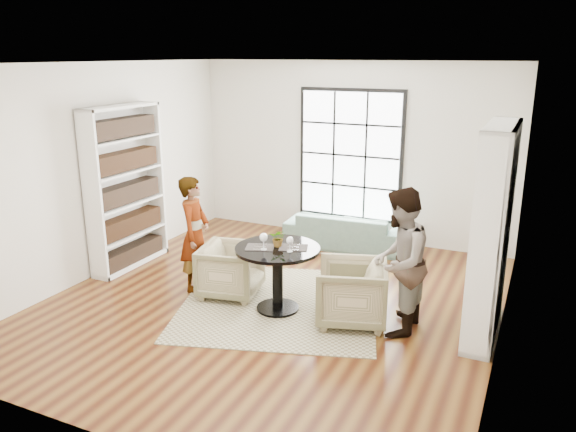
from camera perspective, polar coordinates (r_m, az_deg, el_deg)
The scene contains 16 objects.
ground at distance 7.39m, azimuth -1.53°, elevation -8.67°, with size 6.00×6.00×0.00m, color brown.
room_shell at distance 7.43m, azimuth 0.26°, elevation 1.78°, with size 6.00×6.01×6.00m.
rug at distance 7.31m, azimuth -0.94°, elevation -8.89°, with size 2.44×2.44×0.01m, color tan.
pedestal_table at distance 6.93m, azimuth -1.07°, elevation -5.00°, with size 1.04×1.04×0.83m.
sofa at distance 9.35m, azimuth 5.88°, elevation -1.43°, with size 1.96×0.77×0.57m, color slate.
armchair_left at distance 7.48m, azimuth -5.79°, elevation -5.51°, with size 0.75×0.77×0.70m, color tan.
armchair_right at distance 6.76m, azimuth 6.42°, elevation -7.75°, with size 0.80×0.82×0.75m, color tan.
person_left at distance 7.62m, azimuth -9.45°, elevation -1.80°, with size 0.57×0.37×1.56m, color gray.
person_right at distance 6.44m, azimuth 11.21°, elevation -4.62°, with size 0.83×0.64×1.70m, color gray.
placemat_left at distance 6.85m, azimuth -2.85°, elevation -3.19°, with size 0.34×0.26×0.01m, color #272422.
placemat_right at distance 6.83m, azimuth 0.56°, elevation -3.22°, with size 0.34×0.26×0.01m, color #272422.
cutlery_left at distance 6.85m, azimuth -2.86°, elevation -3.13°, with size 0.14×0.22×0.01m, color silver, non-canonical shape.
cutlery_right at distance 6.83m, azimuth 0.56°, elevation -3.16°, with size 0.14×0.22×0.01m, color silver, non-canonical shape.
wine_glass_left at distance 6.72m, azimuth -2.50°, elevation -2.23°, with size 0.10×0.10×0.21m.
wine_glass_right at distance 6.66m, azimuth 0.19°, elevation -2.55°, with size 0.09×0.09×0.19m.
flower_centerpiece at distance 6.84m, azimuth -0.97°, elevation -2.24°, with size 0.20×0.17×0.22m, color gray.
Camera 1 is at (2.99, -6.00, 3.11)m, focal length 35.00 mm.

